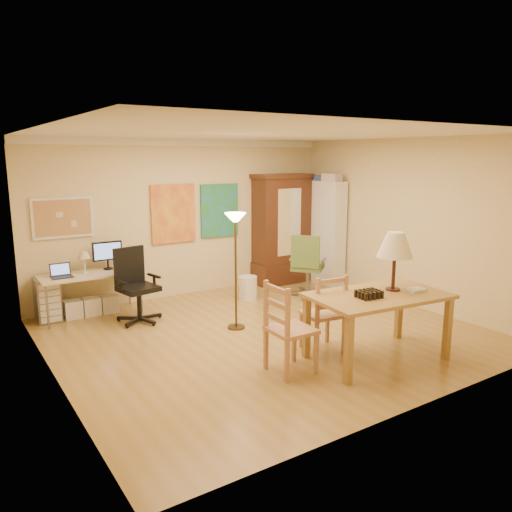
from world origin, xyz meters
TOP-DOWN VIEW (x-y plane):
  - floor at (0.00, 0.00)m, footprint 5.50×5.50m
  - crown_molding at (0.00, 2.46)m, footprint 5.50×0.08m
  - corkboard at (-2.05, 2.47)m, footprint 0.90×0.04m
  - art_panel_left at (-0.25, 2.47)m, footprint 0.80×0.04m
  - art_panel_right at (0.65, 2.47)m, footprint 0.75×0.04m
  - dining_table at (0.73, -1.41)m, footprint 1.71×1.13m
  - ladder_chair_back at (0.26, -0.88)m, footprint 0.52×0.50m
  - ladder_chair_left at (-0.50, -1.16)m, footprint 0.48×0.50m
  - torchiere_lamp at (-0.23, 0.44)m, footprint 0.30×0.30m
  - computer_desk at (-1.77, 2.15)m, footprint 1.47×0.64m
  - office_chair_black at (-1.29, 1.50)m, footprint 0.68×0.68m
  - office_chair_green at (1.65, 1.17)m, footprint 0.71×0.71m
  - drawer_cart at (-2.41, 2.23)m, footprint 0.33×0.40m
  - armoire at (1.87, 2.24)m, footprint 1.13×0.54m
  - bookshelf at (2.55, 1.72)m, footprint 0.29×0.78m
  - wastebin at (0.69, 1.59)m, footprint 0.32×0.32m

SIDE VIEW (x-z plane):
  - floor at x=0.00m, z-range 0.00..0.00m
  - wastebin at x=0.69m, z-range 0.00..0.40m
  - office_chair_black at x=-1.29m, z-range -0.26..0.84m
  - office_chair_green at x=1.65m, z-range -0.26..0.85m
  - drawer_cart at x=-2.41m, z-range 0.00..0.66m
  - computer_desk at x=-1.77m, z-range -0.15..0.96m
  - ladder_chair_back at x=0.26m, z-range -0.03..0.96m
  - ladder_chair_left at x=-0.50m, z-range -0.03..1.02m
  - armoire at x=1.87m, z-range -0.14..1.95m
  - dining_table at x=0.73m, z-range 0.20..1.72m
  - bookshelf at x=2.55m, z-range 0.00..1.95m
  - torchiere_lamp at x=-0.23m, z-range 0.50..2.15m
  - art_panel_left at x=-0.25m, z-range 0.95..1.95m
  - art_panel_right at x=0.65m, z-range 0.98..1.92m
  - corkboard at x=-2.05m, z-range 1.19..1.81m
  - crown_molding at x=0.00m, z-range 2.58..2.70m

